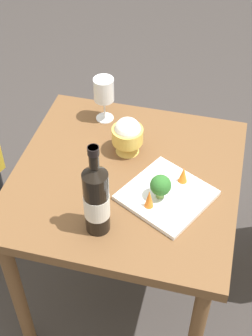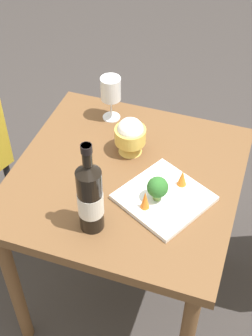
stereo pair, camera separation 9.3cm
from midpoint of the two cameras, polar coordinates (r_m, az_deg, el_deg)
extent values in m
plane|color=#383330|center=(2.19, 1.26, -14.56)|extent=(8.00, 8.00, 0.00)
cube|color=brown|center=(1.62, 1.65, -1.31)|extent=(0.76, 0.76, 0.04)
cylinder|color=brown|center=(2.18, -4.07, -0.42)|extent=(0.05, 0.05, 0.70)
cylinder|color=brown|center=(1.83, -11.81, -13.99)|extent=(0.05, 0.05, 0.70)
cylinder|color=brown|center=(2.08, 12.70, -4.45)|extent=(0.05, 0.05, 0.70)
cylinder|color=black|center=(2.31, -12.37, -3.18)|extent=(0.03, 0.03, 0.43)
cylinder|color=black|center=(1.38, -2.38, -3.98)|extent=(0.07, 0.08, 0.23)
cone|color=black|center=(1.28, -2.54, -0.16)|extent=(0.07, 0.08, 0.03)
cylinder|color=black|center=(1.25, -2.61, 1.48)|extent=(0.03, 0.03, 0.07)
cylinder|color=black|center=(1.23, -2.65, 2.27)|extent=(0.03, 0.03, 0.02)
cylinder|color=silver|center=(1.38, -2.36, -4.29)|extent=(0.08, 0.08, 0.08)
cylinder|color=white|center=(1.84, -0.31, 6.11)|extent=(0.07, 0.07, 0.00)
cylinder|color=white|center=(1.81, -0.31, 7.22)|extent=(0.01, 0.01, 0.08)
cylinder|color=white|center=(1.76, -0.32, 9.49)|extent=(0.08, 0.08, 0.09)
cone|color=gold|center=(1.68, 2.10, 2.59)|extent=(0.08, 0.08, 0.04)
cylinder|color=gold|center=(1.65, 2.14, 3.89)|extent=(0.11, 0.11, 0.05)
sphere|color=white|center=(1.63, 2.16, 4.50)|extent=(0.09, 0.09, 0.09)
cube|color=white|center=(1.53, 6.34, -3.62)|extent=(0.34, 0.34, 0.02)
cylinder|color=#729E4C|center=(1.51, 5.53, -3.36)|extent=(0.03, 0.03, 0.03)
sphere|color=#2D6B28|center=(1.48, 5.63, -2.37)|extent=(0.07, 0.07, 0.07)
cone|color=orange|center=(1.55, 8.48, -1.31)|extent=(0.03, 0.03, 0.06)
cone|color=orange|center=(1.46, 4.13, -3.90)|extent=(0.03, 0.03, 0.07)
camera|label=1|loc=(0.05, -88.32, 1.64)|focal=50.62mm
camera|label=2|loc=(0.05, 91.68, -1.64)|focal=50.62mm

